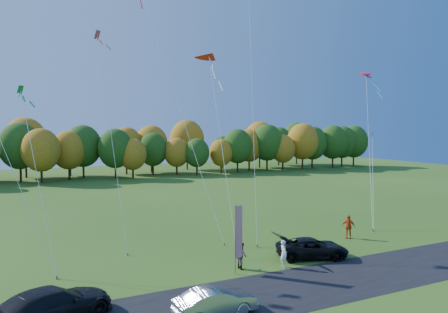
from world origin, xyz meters
name	(u,v)px	position (x,y,z in m)	size (l,w,h in m)	color
ground	(264,267)	(0.00, 0.00, 0.00)	(160.00, 160.00, 0.00)	#2D5A18
asphalt_strip	(300,287)	(0.00, -4.00, 0.01)	(90.00, 6.00, 0.01)	black
tree_line	(103,178)	(0.00, 55.00, 0.00)	(116.00, 12.00, 10.00)	#1E4711
black_suv	(312,248)	(4.18, 0.29, 0.70)	(2.34, 5.07, 1.41)	black
silver_sedan	(215,302)	(-6.03, -5.23, 0.69)	(1.46, 4.19, 1.38)	#A0A0A5
dark_truck_a	(52,305)	(-13.32, -2.50, 0.85)	(2.39, 5.88, 1.71)	black
person_tailgate_a	(284,254)	(1.15, -0.58, 0.92)	(0.67, 0.44, 1.83)	white
person_tailgate_b	(241,255)	(-1.46, 0.49, 0.87)	(0.85, 0.66, 1.74)	gray
person_east	(348,227)	(10.27, 3.35, 0.97)	(1.14, 0.47, 1.94)	#D64814
feather_flag	(238,231)	(-2.11, -0.27, 2.74)	(0.58, 0.17, 4.46)	#999999
kite_delta_blue	(175,95)	(-2.05, 11.30, 12.00)	(5.52, 11.75, 24.93)	#4C3F33
kite_parafoil_orange	(251,53)	(5.05, 10.72, 15.99)	(7.63, 13.21, 32.34)	#4C3F33
kite_delta_red	(220,136)	(1.66, 10.07, 8.53)	(3.60, 10.95, 17.62)	#4C3F33
kite_parafoil_rainbow	(369,144)	(16.93, 7.95, 7.57)	(7.30, 7.62, 15.46)	#4C3F33
kite_diamond_yellow	(11,165)	(-14.87, 6.98, 6.85)	(5.20, 6.77, 14.10)	#4C3F33
kite_diamond_green	(37,177)	(-13.34, 6.42, 6.07)	(2.06, 5.93, 12.42)	#4C3F33
kite_diamond_pink	(111,131)	(-7.65, 10.83, 8.95)	(1.26, 8.84, 17.95)	#4C3F33
kite_diamond_blue_low	(373,179)	(15.88, 6.30, 4.34)	(4.53, 4.96, 9.04)	#4C3F33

